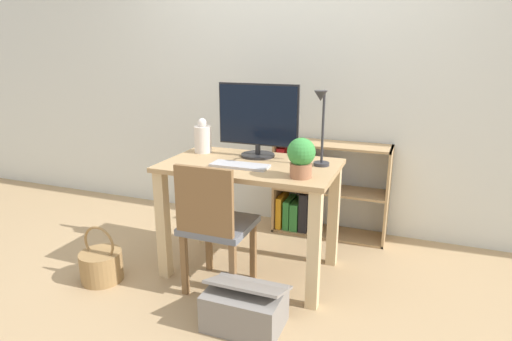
{
  "coord_description": "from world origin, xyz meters",
  "views": [
    {
      "loc": [
        0.99,
        -2.46,
        1.48
      ],
      "look_at": [
        0.0,
        0.1,
        0.68
      ],
      "focal_mm": 30.0,
      "sensor_mm": 36.0,
      "label": 1
    }
  ],
  "objects_px": {
    "monitor": "(258,118)",
    "basket": "(101,265)",
    "potted_plant": "(301,156)",
    "storage_box": "(245,307)",
    "keyboard": "(240,165)",
    "vase": "(203,138)",
    "bookshelf": "(310,189)",
    "desk_lamp": "(321,121)",
    "chair": "(214,223)"
  },
  "relations": [
    {
      "from": "keyboard",
      "to": "storage_box",
      "type": "bearing_deg",
      "value": -64.54
    },
    {
      "from": "keyboard",
      "to": "basket",
      "type": "distance_m",
      "value": 1.13
    },
    {
      "from": "monitor",
      "to": "vase",
      "type": "relative_size",
      "value": 2.31
    },
    {
      "from": "vase",
      "to": "basket",
      "type": "xyz_separation_m",
      "value": [
        -0.44,
        -0.64,
        -0.76
      ]
    },
    {
      "from": "monitor",
      "to": "storage_box",
      "type": "relative_size",
      "value": 1.32
    },
    {
      "from": "monitor",
      "to": "chair",
      "type": "relative_size",
      "value": 0.67
    },
    {
      "from": "desk_lamp",
      "to": "keyboard",
      "type": "bearing_deg",
      "value": -161.22
    },
    {
      "from": "keyboard",
      "to": "basket",
      "type": "relative_size",
      "value": 0.97
    },
    {
      "from": "potted_plant",
      "to": "basket",
      "type": "height_order",
      "value": "potted_plant"
    },
    {
      "from": "potted_plant",
      "to": "storage_box",
      "type": "bearing_deg",
      "value": -114.43
    },
    {
      "from": "monitor",
      "to": "bookshelf",
      "type": "distance_m",
      "value": 0.91
    },
    {
      "from": "vase",
      "to": "chair",
      "type": "height_order",
      "value": "vase"
    },
    {
      "from": "chair",
      "to": "storage_box",
      "type": "height_order",
      "value": "chair"
    },
    {
      "from": "potted_plant",
      "to": "bookshelf",
      "type": "distance_m",
      "value": 1.1
    },
    {
      "from": "storage_box",
      "to": "potted_plant",
      "type": "bearing_deg",
      "value": 65.57
    },
    {
      "from": "keyboard",
      "to": "desk_lamp",
      "type": "xyz_separation_m",
      "value": [
        0.47,
        0.16,
        0.28
      ]
    },
    {
      "from": "monitor",
      "to": "bookshelf",
      "type": "height_order",
      "value": "monitor"
    },
    {
      "from": "desk_lamp",
      "to": "potted_plant",
      "type": "bearing_deg",
      "value": -102.72
    },
    {
      "from": "keyboard",
      "to": "desk_lamp",
      "type": "bearing_deg",
      "value": 18.78
    },
    {
      "from": "monitor",
      "to": "keyboard",
      "type": "xyz_separation_m",
      "value": [
        -0.01,
        -0.29,
        -0.25
      ]
    },
    {
      "from": "vase",
      "to": "chair",
      "type": "bearing_deg",
      "value": -56.54
    },
    {
      "from": "potted_plant",
      "to": "chair",
      "type": "bearing_deg",
      "value": -163.36
    },
    {
      "from": "monitor",
      "to": "basket",
      "type": "distance_m",
      "value": 1.41
    },
    {
      "from": "monitor",
      "to": "desk_lamp",
      "type": "bearing_deg",
      "value": -16.06
    },
    {
      "from": "storage_box",
      "to": "basket",
      "type": "bearing_deg",
      "value": 174.4
    },
    {
      "from": "potted_plant",
      "to": "bookshelf",
      "type": "relative_size",
      "value": 0.26
    },
    {
      "from": "keyboard",
      "to": "desk_lamp",
      "type": "distance_m",
      "value": 0.57
    },
    {
      "from": "potted_plant",
      "to": "storage_box",
      "type": "relative_size",
      "value": 0.54
    },
    {
      "from": "keyboard",
      "to": "basket",
      "type": "xyz_separation_m",
      "value": [
        -0.83,
        -0.38,
        -0.66
      ]
    },
    {
      "from": "vase",
      "to": "chair",
      "type": "distance_m",
      "value": 0.71
    },
    {
      "from": "potted_plant",
      "to": "chair",
      "type": "distance_m",
      "value": 0.66
    },
    {
      "from": "basket",
      "to": "chair",
      "type": "bearing_deg",
      "value": 11.42
    },
    {
      "from": "chair",
      "to": "storage_box",
      "type": "bearing_deg",
      "value": -47.99
    },
    {
      "from": "keyboard",
      "to": "chair",
      "type": "xyz_separation_m",
      "value": [
        -0.07,
        -0.23,
        -0.31
      ]
    },
    {
      "from": "desk_lamp",
      "to": "chair",
      "type": "relative_size",
      "value": 0.57
    },
    {
      "from": "monitor",
      "to": "storage_box",
      "type": "height_order",
      "value": "monitor"
    },
    {
      "from": "monitor",
      "to": "potted_plant",
      "type": "height_order",
      "value": "monitor"
    },
    {
      "from": "vase",
      "to": "bookshelf",
      "type": "distance_m",
      "value": 1.02
    },
    {
      "from": "vase",
      "to": "potted_plant",
      "type": "bearing_deg",
      "value": -22.77
    },
    {
      "from": "bookshelf",
      "to": "basket",
      "type": "relative_size",
      "value": 2.37
    },
    {
      "from": "desk_lamp",
      "to": "chair",
      "type": "height_order",
      "value": "desk_lamp"
    },
    {
      "from": "bookshelf",
      "to": "desk_lamp",
      "type": "bearing_deg",
      "value": -72.73
    },
    {
      "from": "basket",
      "to": "bookshelf",
      "type": "bearing_deg",
      "value": 49.47
    },
    {
      "from": "vase",
      "to": "potted_plant",
      "type": "relative_size",
      "value": 1.06
    },
    {
      "from": "keyboard",
      "to": "bookshelf",
      "type": "distance_m",
      "value": 1.0
    },
    {
      "from": "basket",
      "to": "vase",
      "type": "bearing_deg",
      "value": 55.46
    },
    {
      "from": "desk_lamp",
      "to": "monitor",
      "type": "bearing_deg",
      "value": 163.94
    },
    {
      "from": "monitor",
      "to": "basket",
      "type": "bearing_deg",
      "value": -141.5
    },
    {
      "from": "monitor",
      "to": "basket",
      "type": "relative_size",
      "value": 1.48
    },
    {
      "from": "monitor",
      "to": "vase",
      "type": "xyz_separation_m",
      "value": [
        -0.4,
        -0.03,
        -0.16
      ]
    }
  ]
}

